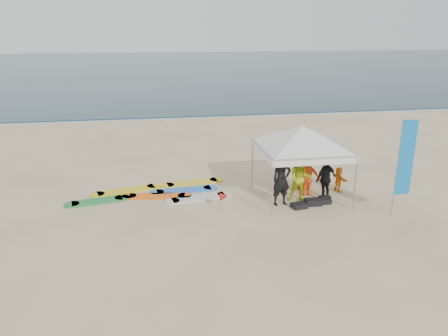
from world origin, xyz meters
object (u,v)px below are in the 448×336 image
person_seated (339,179)px  feather_flag (405,159)px  person_black_a (281,179)px  surfboard_spread (161,193)px  person_yellow (300,179)px  marker_pennant (224,197)px  canopy_tent (303,126)px  person_black_b (326,179)px  person_orange_b (304,170)px  person_orange_a (308,175)px

person_seated → feather_flag: (1.03, -2.48, 1.48)m
person_black_a → surfboard_spread: (-4.13, 1.78, -0.90)m
surfboard_spread → person_yellow: bearing=-18.0°
marker_pennant → canopy_tent: bearing=13.7°
person_black_a → marker_pennant: (-2.05, -0.16, -0.44)m
person_black_a → feather_flag: 4.04m
person_black_b → person_orange_b: person_black_b is taller
person_black_a → person_black_b: person_black_a is taller
person_orange_a → canopy_tent: canopy_tent is taller
person_yellow → person_orange_b: size_ratio=1.09×
person_yellow → surfboard_spread: (-4.89, 1.59, -0.82)m
canopy_tent → feather_flag: bearing=-38.1°
canopy_tent → surfboard_spread: 5.78m
person_orange_a → person_yellow: bearing=55.8°
person_black_a → canopy_tent: 2.01m
person_orange_a → marker_pennant: bearing=22.2°
person_orange_a → surfboard_spread: size_ratio=0.28×
person_black_a → person_orange_a: size_ratio=1.20×
feather_flag → surfboard_spread: bearing=156.5°
person_seated → feather_flag: size_ratio=0.29×
person_black_b → person_yellow: bearing=-23.9°
person_orange_b → person_seated: 1.36m
person_yellow → canopy_tent: canopy_tent is taller
person_yellow → person_orange_a: 0.72m
person_orange_b → surfboard_spread: person_orange_b is taller
person_black_b → feather_flag: bearing=111.5°
person_black_b → person_orange_b: 1.24m
person_orange_a → person_seated: 1.36m
person_black_b → person_orange_a: bearing=-71.7°
person_black_a → person_yellow: (0.76, 0.19, -0.09)m
canopy_tent → marker_pennant: (-2.92, -0.71, -2.17)m
person_seated → person_black_a: bearing=101.3°
person_black_b → canopy_tent: 2.09m
person_yellow → person_black_b: 0.96m
person_black_b → marker_pennant: 3.80m
person_orange_a → person_seated: size_ratio=1.64×
person_orange_a → person_seated: (1.32, 0.18, -0.30)m
person_orange_b → feather_flag: feather_flag is taller
person_black_b → person_orange_b: (-0.41, 1.17, -0.02)m
person_seated → person_black_b: bearing=122.0°
person_seated → marker_pennant: 4.72m
person_black_b → person_orange_b: size_ratio=1.02×
surfboard_spread → person_black_a: bearing=-23.3°
person_seated → person_orange_b: bearing=61.0°
person_black_a → surfboard_spread: bearing=146.4°
person_orange_a → person_black_b: person_black_b is taller
person_yellow → canopy_tent: bearing=85.9°
person_seated → person_yellow: bearing=103.6°
person_orange_a → person_orange_b: size_ratio=1.01×
person_black_a → canopy_tent: canopy_tent is taller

